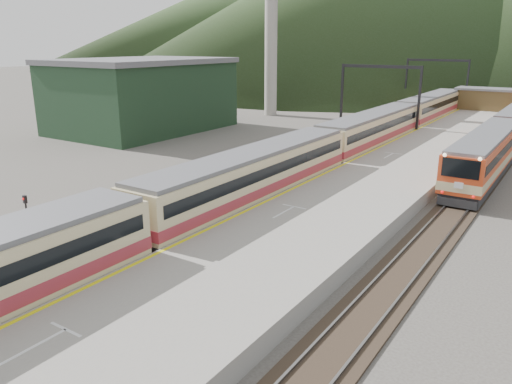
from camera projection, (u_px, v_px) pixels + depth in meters
The scene contains 13 objects.
track_main at pixel (348, 161), 45.58m from camera, with size 2.60×200.00×0.23m.
track_far at pixel (299, 154), 48.22m from camera, with size 2.60×200.00×0.23m.
track_second at pixel (482, 179), 39.51m from camera, with size 2.60×200.00×0.23m.
platform at pixel (401, 169), 40.90m from camera, with size 8.00×100.00×1.00m, color gray.
gantry_near at pixel (380, 86), 57.48m from camera, with size 9.55×0.25×8.00m.
gantry_far at pixel (436, 75), 77.45m from camera, with size 9.55×0.25×8.00m.
warehouse at pixel (142, 95), 60.74m from camera, with size 14.50×20.50×8.60m.
smokestack at pixel (271, 9), 70.47m from camera, with size 1.80×1.80×30.00m, color #9E998E.
station_shed at pixel (490, 99), 72.25m from camera, with size 9.40×4.40×3.10m.
hill_d at pixel (291, 8), 260.81m from camera, with size 200.00×200.00×55.00m, color #2F471E.
main_train at pixel (326, 147), 41.22m from camera, with size 3.12×85.41×3.81m.
short_signal_b at pixel (249, 167), 37.30m from camera, with size 0.24×0.18×2.27m.
short_signal_c at pixel (26, 209), 27.97m from camera, with size 0.23×0.18×2.27m.
Camera 1 is at (17.54, -1.72, 10.45)m, focal length 35.00 mm.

